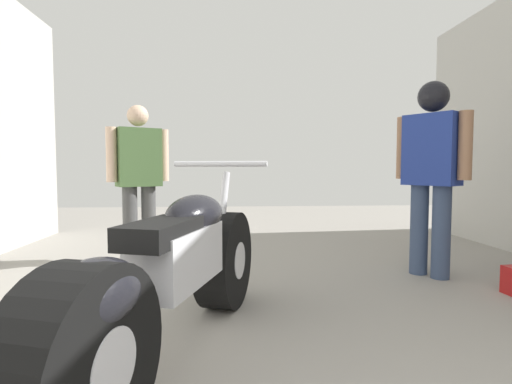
# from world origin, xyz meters

# --- Properties ---
(ground_plane) EXTENTS (14.91, 14.91, 0.00)m
(ground_plane) POSITION_xyz_m (0.00, 3.11, 0.00)
(ground_plane) COLOR gray
(motorcycle_maroon_cruiser) EXTENTS (0.99, 2.27, 1.08)m
(motorcycle_maroon_cruiser) POSITION_xyz_m (-0.65, 2.18, 0.45)
(motorcycle_maroon_cruiser) COLOR black
(motorcycle_maroon_cruiser) RESTS_ON ground_plane
(mechanic_in_blue) EXTENTS (0.65, 0.43, 1.70)m
(mechanic_in_blue) POSITION_xyz_m (-1.35, 4.52, 0.96)
(mechanic_in_blue) COLOR #4C4C4C
(mechanic_in_blue) RESTS_ON ground_plane
(mechanic_with_helmet) EXTENTS (0.51, 0.65, 1.83)m
(mechanic_with_helmet) POSITION_xyz_m (1.53, 3.69, 1.09)
(mechanic_with_helmet) COLOR #384766
(mechanic_with_helmet) RESTS_ON ground_plane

